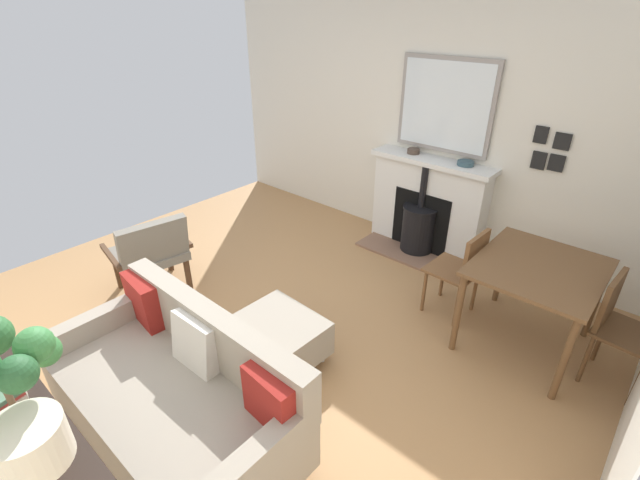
{
  "coord_description": "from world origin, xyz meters",
  "views": [
    {
      "loc": [
        1.75,
        2.37,
        2.46
      ],
      "look_at": [
        -0.58,
        0.33,
        0.78
      ],
      "focal_mm": 24.61,
      "sensor_mm": 36.0,
      "label": 1
    }
  ],
  "objects_px": {
    "mantel_bowl_near": "(413,151)",
    "dining_chair_near_fireplace": "(463,267)",
    "armchair_accent": "(150,251)",
    "fireplace": "(425,210)",
    "console_table": "(18,441)",
    "dining_chair_by_back_wall": "(618,323)",
    "sofa": "(178,392)",
    "dining_table": "(537,277)",
    "mantel_bowl_far": "(466,163)",
    "ottoman": "(274,339)",
    "table_lamp_far_end": "(30,447)"
  },
  "relations": [
    {
      "from": "mantel_bowl_far",
      "to": "dining_table",
      "type": "xyz_separation_m",
      "value": [
        0.93,
        1.07,
        -0.42
      ]
    },
    {
      "from": "fireplace",
      "to": "dining_chair_by_back_wall",
      "type": "height_order",
      "value": "fireplace"
    },
    {
      "from": "table_lamp_far_end",
      "to": "dining_chair_by_back_wall",
      "type": "relative_size",
      "value": 0.5
    },
    {
      "from": "mantel_bowl_far",
      "to": "dining_table",
      "type": "bearing_deg",
      "value": 49.2
    },
    {
      "from": "mantel_bowl_far",
      "to": "sofa",
      "type": "xyz_separation_m",
      "value": [
        3.22,
        -0.26,
        -0.71
      ]
    },
    {
      "from": "fireplace",
      "to": "dining_chair_by_back_wall",
      "type": "xyz_separation_m",
      "value": [
        0.87,
        1.99,
        0.04
      ]
    },
    {
      "from": "fireplace",
      "to": "table_lamp_far_end",
      "type": "bearing_deg",
      "value": 8.76
    },
    {
      "from": "mantel_bowl_near",
      "to": "console_table",
      "type": "xyz_separation_m",
      "value": [
        4.01,
        0.34,
        -0.38
      ]
    },
    {
      "from": "ottoman",
      "to": "dining_table",
      "type": "relative_size",
      "value": 0.68
    },
    {
      "from": "mantel_bowl_near",
      "to": "dining_table",
      "type": "bearing_deg",
      "value": 60.91
    },
    {
      "from": "mantel_bowl_far",
      "to": "ottoman",
      "type": "relative_size",
      "value": 0.25
    },
    {
      "from": "mantel_bowl_far",
      "to": "dining_chair_by_back_wall",
      "type": "xyz_separation_m",
      "value": [
        0.92,
        1.64,
        -0.56
      ]
    },
    {
      "from": "console_table",
      "to": "dining_chair_near_fireplace",
      "type": "distance_m",
      "value": 3.18
    },
    {
      "from": "mantel_bowl_near",
      "to": "dining_chair_near_fireplace",
      "type": "relative_size",
      "value": 0.16
    },
    {
      "from": "sofa",
      "to": "dining_chair_by_back_wall",
      "type": "distance_m",
      "value": 2.99
    },
    {
      "from": "mantel_bowl_near",
      "to": "dining_chair_by_back_wall",
      "type": "bearing_deg",
      "value": 67.66
    },
    {
      "from": "mantel_bowl_far",
      "to": "dining_chair_near_fireplace",
      "type": "xyz_separation_m",
      "value": [
        0.93,
        0.5,
        -0.57
      ]
    },
    {
      "from": "sofa",
      "to": "ottoman",
      "type": "relative_size",
      "value": 2.58
    },
    {
      "from": "fireplace",
      "to": "armchair_accent",
      "type": "height_order",
      "value": "fireplace"
    },
    {
      "from": "dining_chair_near_fireplace",
      "to": "dining_chair_by_back_wall",
      "type": "relative_size",
      "value": 0.98
    },
    {
      "from": "fireplace",
      "to": "dining_table",
      "type": "distance_m",
      "value": 1.67
    },
    {
      "from": "dining_chair_by_back_wall",
      "to": "mantel_bowl_far",
      "type": "bearing_deg",
      "value": -119.2
    },
    {
      "from": "mantel_bowl_far",
      "to": "ottoman",
      "type": "xyz_separation_m",
      "value": [
        2.41,
        -0.27,
        -0.83
      ]
    },
    {
      "from": "mantel_bowl_near",
      "to": "sofa",
      "type": "relative_size",
      "value": 0.08
    },
    {
      "from": "ottoman",
      "to": "dining_table",
      "type": "xyz_separation_m",
      "value": [
        -1.48,
        1.34,
        0.41
      ]
    },
    {
      "from": "mantel_bowl_far",
      "to": "armchair_accent",
      "type": "bearing_deg",
      "value": -35.36
    },
    {
      "from": "ottoman",
      "to": "console_table",
      "type": "relative_size",
      "value": 0.48
    },
    {
      "from": "mantel_bowl_far",
      "to": "table_lamp_far_end",
      "type": "height_order",
      "value": "table_lamp_far_end"
    },
    {
      "from": "dining_table",
      "to": "dining_chair_near_fireplace",
      "type": "relative_size",
      "value": 1.18
    },
    {
      "from": "armchair_accent",
      "to": "dining_table",
      "type": "relative_size",
      "value": 0.84
    },
    {
      "from": "fireplace",
      "to": "sofa",
      "type": "distance_m",
      "value": 3.18
    },
    {
      "from": "ottoman",
      "to": "table_lamp_far_end",
      "type": "distance_m",
      "value": 1.91
    },
    {
      "from": "sofa",
      "to": "dining_chair_by_back_wall",
      "type": "height_order",
      "value": "dining_chair_by_back_wall"
    },
    {
      "from": "armchair_accent",
      "to": "dining_table",
      "type": "xyz_separation_m",
      "value": [
        -1.58,
        2.85,
        0.17
      ]
    },
    {
      "from": "ottoman",
      "to": "armchair_accent",
      "type": "distance_m",
      "value": 1.54
    },
    {
      "from": "ottoman",
      "to": "armchair_accent",
      "type": "height_order",
      "value": "armchair_accent"
    },
    {
      "from": "table_lamp_far_end",
      "to": "dining_chair_by_back_wall",
      "type": "xyz_separation_m",
      "value": [
        -3.09,
        1.38,
        -0.61
      ]
    },
    {
      "from": "mantel_bowl_near",
      "to": "dining_chair_by_back_wall",
      "type": "relative_size",
      "value": 0.16
    },
    {
      "from": "table_lamp_far_end",
      "to": "dining_chair_near_fireplace",
      "type": "height_order",
      "value": "table_lamp_far_end"
    },
    {
      "from": "dining_chair_by_back_wall",
      "to": "sofa",
      "type": "bearing_deg",
      "value": -39.54
    },
    {
      "from": "dining_table",
      "to": "dining_chair_near_fireplace",
      "type": "distance_m",
      "value": 0.59
    },
    {
      "from": "armchair_accent",
      "to": "dining_chair_by_back_wall",
      "type": "distance_m",
      "value": 3.78
    },
    {
      "from": "sofa",
      "to": "dining_chair_by_back_wall",
      "type": "relative_size",
      "value": 2.04
    },
    {
      "from": "mantel_bowl_near",
      "to": "dining_table",
      "type": "relative_size",
      "value": 0.14
    },
    {
      "from": "fireplace",
      "to": "ottoman",
      "type": "distance_m",
      "value": 2.37
    },
    {
      "from": "mantel_bowl_near",
      "to": "ottoman",
      "type": "xyz_separation_m",
      "value": [
        2.41,
        0.33,
        -0.84
      ]
    },
    {
      "from": "table_lamp_far_end",
      "to": "mantel_bowl_far",
      "type": "bearing_deg",
      "value": -176.18
    },
    {
      "from": "fireplace",
      "to": "sofa",
      "type": "xyz_separation_m",
      "value": [
        3.17,
        0.08,
        -0.11
      ]
    },
    {
      "from": "table_lamp_far_end",
      "to": "dining_chair_near_fireplace",
      "type": "distance_m",
      "value": 3.15
    },
    {
      "from": "armchair_accent",
      "to": "fireplace",
      "type": "bearing_deg",
      "value": 149.69
    }
  ]
}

